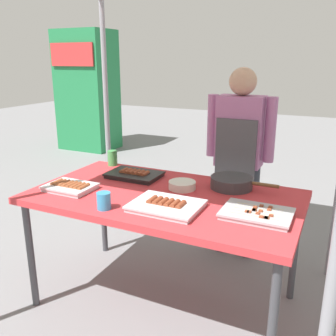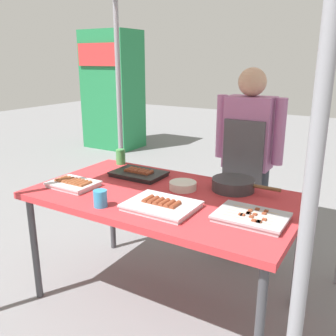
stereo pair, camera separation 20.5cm
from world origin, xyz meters
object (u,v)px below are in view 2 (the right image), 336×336
at_px(tray_grilled_sausages, 139,174).
at_px(cooking_wok, 234,184).
at_px(tray_pork_links, 73,184).
at_px(vendor_woman, 248,152).
at_px(tray_spring_rolls, 161,205).
at_px(drink_cup_by_wok, 100,198).
at_px(condiment_bowl, 183,186).
at_px(tray_meat_skewers, 251,217).
at_px(neighbor_stall_left, 113,90).
at_px(stall_table, 164,202).
at_px(drink_cup_near_edge, 121,157).

distance_m(tray_grilled_sausages, cooking_wok, 0.67).
height_order(tray_pork_links, vendor_woman, vendor_woman).
relative_size(tray_spring_rolls, drink_cup_by_wok, 4.00).
bearing_deg(condiment_bowl, tray_grilled_sausages, 169.01).
xyz_separation_m(tray_meat_skewers, neighbor_stall_left, (-3.69, 3.46, 0.23)).
distance_m(drink_cup_by_wok, vendor_woman, 1.25).
height_order(stall_table, tray_meat_skewers, tray_meat_skewers).
bearing_deg(tray_spring_rolls, vendor_woman, 83.19).
height_order(tray_grilled_sausages, condiment_bowl, tray_grilled_sausages).
xyz_separation_m(tray_spring_rolls, neighbor_stall_left, (-3.22, 3.56, 0.23)).
bearing_deg(cooking_wok, tray_grilled_sausages, -173.71).
bearing_deg(condiment_bowl, drink_cup_near_edge, 159.31).
height_order(condiment_bowl, drink_cup_near_edge, drink_cup_near_edge).
bearing_deg(cooking_wok, stall_table, -140.12).
distance_m(tray_spring_rolls, vendor_woman, 1.04).
bearing_deg(tray_meat_skewers, vendor_woman, 110.60).
bearing_deg(tray_spring_rolls, condiment_bowl, 98.43).
bearing_deg(tray_grilled_sausages, drink_cup_near_edge, 148.40).
xyz_separation_m(drink_cup_by_wok, neighbor_stall_left, (-2.92, 3.71, 0.20)).
distance_m(tray_grilled_sausages, tray_meat_skewers, 0.96).
xyz_separation_m(cooking_wok, neighbor_stall_left, (-3.45, 3.08, 0.21)).
distance_m(condiment_bowl, drink_cup_near_edge, 0.74).
height_order(cooking_wok, drink_cup_near_edge, drink_cup_near_edge).
relative_size(drink_cup_near_edge, vendor_woman, 0.08).
height_order(tray_spring_rolls, drink_cup_near_edge, drink_cup_near_edge).
distance_m(stall_table, tray_spring_rolls, 0.24).
relative_size(tray_meat_skewers, drink_cup_near_edge, 3.09).
distance_m(stall_table, tray_meat_skewers, 0.59).
bearing_deg(tray_grilled_sausages, stall_table, -32.05).
distance_m(drink_cup_near_edge, vendor_woman, 0.97).
relative_size(drink_cup_by_wok, neighbor_stall_left, 0.05).
distance_m(tray_grilled_sausages, drink_cup_by_wok, 0.57).
relative_size(tray_pork_links, tray_spring_rolls, 0.79).
bearing_deg(condiment_bowl, stall_table, -114.34).
bearing_deg(vendor_woman, tray_meat_skewers, 110.60).
xyz_separation_m(tray_pork_links, tray_spring_rolls, (0.67, -0.02, -0.00)).
bearing_deg(tray_meat_skewers, cooking_wok, 122.72).
relative_size(tray_pork_links, drink_cup_by_wok, 3.14).
xyz_separation_m(condiment_bowl, neighbor_stall_left, (-3.17, 3.23, 0.23)).
distance_m(stall_table, drink_cup_by_wok, 0.41).
distance_m(drink_cup_by_wok, neighbor_stall_left, 4.72).
bearing_deg(stall_table, drink_cup_near_edge, 148.16).
relative_size(cooking_wok, condiment_bowl, 2.49).
height_order(cooking_wok, drink_cup_by_wok, drink_cup_by_wok).
height_order(tray_spring_rolls, drink_cup_by_wok, drink_cup_by_wok).
bearing_deg(drink_cup_near_edge, stall_table, -31.84).
xyz_separation_m(tray_grilled_sausages, vendor_woman, (0.56, 0.62, 0.09)).
height_order(tray_pork_links, drink_cup_by_wok, drink_cup_by_wok).
bearing_deg(tray_grilled_sausages, drink_cup_by_wok, -76.23).
height_order(drink_cup_near_edge, neighbor_stall_left, neighbor_stall_left).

